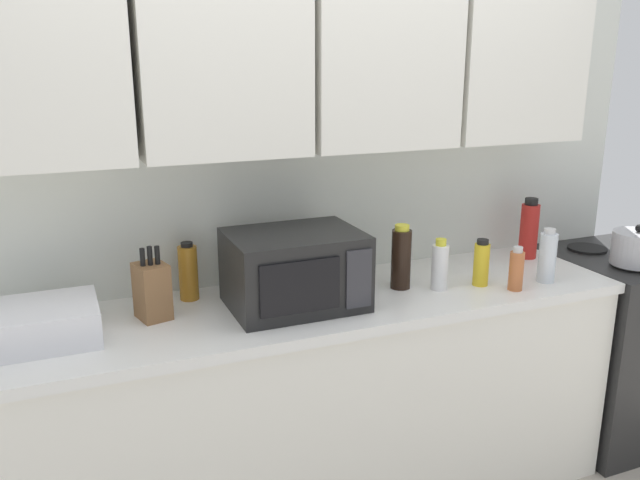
{
  "coord_description": "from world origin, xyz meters",
  "views": [
    {
      "loc": [
        -0.88,
        -2.47,
        1.8
      ],
      "look_at": [
        0.04,
        -0.25,
        1.12
      ],
      "focal_mm": 36.95,
      "sensor_mm": 36.0,
      "label": 1
    }
  ],
  "objects_px": {
    "bottle_clear_tall": "(547,257)",
    "bottle_spice_jar": "(516,270)",
    "microwave": "(295,270)",
    "bottle_white_jar": "(440,266)",
    "bottle_amber_vinegar": "(188,272)",
    "dish_rack": "(37,324)",
    "bottle_soy_dark": "(401,258)",
    "knife_block": "(152,290)",
    "kettle": "(637,248)",
    "bottle_red_sauce": "(529,230)",
    "stove_range": "(625,342)",
    "bottle_yellow_mustard": "(481,263)"
  },
  "relations": [
    {
      "from": "bottle_clear_tall",
      "to": "bottle_spice_jar",
      "type": "relative_size",
      "value": 1.27
    },
    {
      "from": "microwave",
      "to": "bottle_spice_jar",
      "type": "relative_size",
      "value": 2.71
    },
    {
      "from": "bottle_white_jar",
      "to": "bottle_amber_vinegar",
      "type": "bearing_deg",
      "value": 163.97
    },
    {
      "from": "dish_rack",
      "to": "bottle_clear_tall",
      "type": "height_order",
      "value": "bottle_clear_tall"
    },
    {
      "from": "microwave",
      "to": "bottle_amber_vinegar",
      "type": "relative_size",
      "value": 2.14
    },
    {
      "from": "bottle_white_jar",
      "to": "bottle_amber_vinegar",
      "type": "distance_m",
      "value": 0.98
    },
    {
      "from": "dish_rack",
      "to": "bottle_soy_dark",
      "type": "xyz_separation_m",
      "value": [
        1.34,
        -0.0,
        0.06
      ]
    },
    {
      "from": "knife_block",
      "to": "bottle_amber_vinegar",
      "type": "xyz_separation_m",
      "value": [
        0.16,
        0.14,
        0.0
      ]
    },
    {
      "from": "microwave",
      "to": "kettle",
      "type": "bearing_deg",
      "value": -5.1
    },
    {
      "from": "microwave",
      "to": "bottle_red_sauce",
      "type": "distance_m",
      "value": 1.2
    },
    {
      "from": "bottle_red_sauce",
      "to": "bottle_soy_dark",
      "type": "distance_m",
      "value": 0.75
    },
    {
      "from": "bottle_white_jar",
      "to": "bottle_spice_jar",
      "type": "distance_m",
      "value": 0.3
    },
    {
      "from": "dish_rack",
      "to": "knife_block",
      "type": "relative_size",
      "value": 1.42
    },
    {
      "from": "stove_range",
      "to": "dish_rack",
      "type": "height_order",
      "value": "dish_rack"
    },
    {
      "from": "bottle_clear_tall",
      "to": "stove_range",
      "type": "bearing_deg",
      "value": 12.13
    },
    {
      "from": "bottle_red_sauce",
      "to": "bottle_amber_vinegar",
      "type": "relative_size",
      "value": 1.24
    },
    {
      "from": "bottle_red_sauce",
      "to": "bottle_spice_jar",
      "type": "height_order",
      "value": "bottle_red_sauce"
    },
    {
      "from": "stove_range",
      "to": "bottle_spice_jar",
      "type": "relative_size",
      "value": 5.15
    },
    {
      "from": "knife_block",
      "to": "bottle_white_jar",
      "type": "relative_size",
      "value": 1.29
    },
    {
      "from": "bottle_white_jar",
      "to": "bottle_yellow_mustard",
      "type": "relative_size",
      "value": 1.08
    },
    {
      "from": "bottle_amber_vinegar",
      "to": "bottle_yellow_mustard",
      "type": "relative_size",
      "value": 1.17
    },
    {
      "from": "stove_range",
      "to": "bottle_red_sauce",
      "type": "distance_m",
      "value": 0.79
    },
    {
      "from": "microwave",
      "to": "bottle_clear_tall",
      "type": "xyz_separation_m",
      "value": [
        1.04,
        -0.14,
        -0.03
      ]
    },
    {
      "from": "kettle",
      "to": "microwave",
      "type": "relative_size",
      "value": 0.44
    },
    {
      "from": "stove_range",
      "to": "knife_block",
      "type": "distance_m",
      "value": 2.28
    },
    {
      "from": "microwave",
      "to": "bottle_clear_tall",
      "type": "bearing_deg",
      "value": -7.67
    },
    {
      "from": "stove_range",
      "to": "dish_rack",
      "type": "relative_size",
      "value": 2.4
    },
    {
      "from": "bottle_clear_tall",
      "to": "bottle_white_jar",
      "type": "relative_size",
      "value": 1.08
    },
    {
      "from": "dish_rack",
      "to": "kettle",
      "type": "bearing_deg",
      "value": -3.78
    },
    {
      "from": "bottle_white_jar",
      "to": "bottle_soy_dark",
      "type": "relative_size",
      "value": 0.8
    },
    {
      "from": "bottle_amber_vinegar",
      "to": "bottle_spice_jar",
      "type": "bearing_deg",
      "value": -17.89
    },
    {
      "from": "bottle_red_sauce",
      "to": "bottle_white_jar",
      "type": "bearing_deg",
      "value": -160.92
    },
    {
      "from": "bottle_red_sauce",
      "to": "bottle_clear_tall",
      "type": "bearing_deg",
      "value": -116.74
    },
    {
      "from": "knife_block",
      "to": "dish_rack",
      "type": "bearing_deg",
      "value": -171.41
    },
    {
      "from": "microwave",
      "to": "bottle_clear_tall",
      "type": "height_order",
      "value": "microwave"
    },
    {
      "from": "kettle",
      "to": "bottle_amber_vinegar",
      "type": "relative_size",
      "value": 0.94
    },
    {
      "from": "kettle",
      "to": "bottle_white_jar",
      "type": "bearing_deg",
      "value": 174.85
    },
    {
      "from": "stove_range",
      "to": "bottle_red_sauce",
      "type": "xyz_separation_m",
      "value": [
        -0.52,
        0.15,
        0.58
      ]
    },
    {
      "from": "bottle_yellow_mustard",
      "to": "kettle",
      "type": "bearing_deg",
      "value": -4.74
    },
    {
      "from": "kettle",
      "to": "bottle_clear_tall",
      "type": "relative_size",
      "value": 0.94
    },
    {
      "from": "bottle_red_sauce",
      "to": "stove_range",
      "type": "bearing_deg",
      "value": -16.69
    },
    {
      "from": "kettle",
      "to": "microwave",
      "type": "xyz_separation_m",
      "value": [
        -1.54,
        0.14,
        0.05
      ]
    },
    {
      "from": "stove_range",
      "to": "bottle_clear_tall",
      "type": "distance_m",
      "value": 0.88
    },
    {
      "from": "bottle_yellow_mustard",
      "to": "dish_rack",
      "type": "bearing_deg",
      "value": 176.67
    },
    {
      "from": "bottle_amber_vinegar",
      "to": "microwave",
      "type": "bearing_deg",
      "value": -32.01
    },
    {
      "from": "kettle",
      "to": "bottle_amber_vinegar",
      "type": "bearing_deg",
      "value": 169.34
    },
    {
      "from": "bottle_spice_jar",
      "to": "bottle_clear_tall",
      "type": "bearing_deg",
      "value": 10.48
    },
    {
      "from": "bottle_clear_tall",
      "to": "bottle_white_jar",
      "type": "xyz_separation_m",
      "value": [
        -0.45,
        0.09,
        -0.01
      ]
    },
    {
      "from": "kettle",
      "to": "bottle_yellow_mustard",
      "type": "xyz_separation_m",
      "value": [
        -0.77,
        0.06,
        0.01
      ]
    },
    {
      "from": "knife_block",
      "to": "stove_range",
      "type": "bearing_deg",
      "value": -1.99
    }
  ]
}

